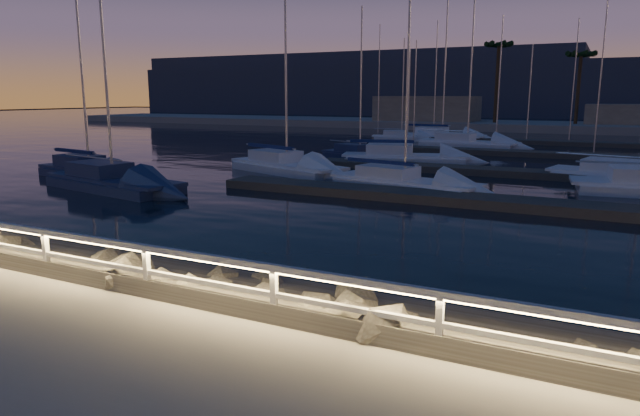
% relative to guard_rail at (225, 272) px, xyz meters
% --- Properties ---
extents(ground, '(400.00, 400.00, 0.00)m').
position_rel_guard_rail_xyz_m(ground, '(0.07, 0.00, -0.77)').
color(ground, gray).
rests_on(ground, ground).
extents(harbor_water, '(400.00, 440.00, 0.60)m').
position_rel_guard_rail_xyz_m(harbor_water, '(0.07, 31.22, -1.74)').
color(harbor_water, black).
rests_on(harbor_water, ground).
extents(guard_rail, '(44.11, 0.12, 1.06)m').
position_rel_guard_rail_xyz_m(guard_rail, '(0.00, 0.00, 0.00)').
color(guard_rail, white).
rests_on(guard_rail, ground).
extents(riprap, '(29.24, 2.84, 1.30)m').
position_rel_guard_rail_xyz_m(riprap, '(3.84, 1.20, -0.93)').
color(riprap, '#686359').
rests_on(riprap, ground).
extents(floating_docks, '(22.00, 36.00, 0.40)m').
position_rel_guard_rail_xyz_m(floating_docks, '(0.07, 32.50, -1.17)').
color(floating_docks, '#5C564C').
rests_on(floating_docks, ground).
extents(far_shore, '(160.00, 14.00, 5.20)m').
position_rel_guard_rail_xyz_m(far_shore, '(-0.06, 74.05, -0.48)').
color(far_shore, gray).
rests_on(far_shore, ground).
extents(palm_left, '(3.00, 3.00, 11.20)m').
position_rel_guard_rail_xyz_m(palm_left, '(-7.93, 72.00, 9.36)').
color(palm_left, '#4C3923').
rests_on(palm_left, ground).
extents(palm_center, '(3.00, 3.00, 9.70)m').
position_rel_guard_rail_xyz_m(palm_center, '(2.07, 73.00, 8.01)').
color(palm_center, '#4C3923').
rests_on(palm_center, ground).
extents(distant_hills, '(230.00, 37.50, 18.00)m').
position_rel_guard_rail_xyz_m(distant_hills, '(-22.06, 133.69, 3.96)').
color(distant_hills, '#333B50').
rests_on(distant_hills, ground).
extents(sailboat_a, '(7.75, 3.47, 12.84)m').
position_rel_guard_rail_xyz_m(sailboat_a, '(-20.14, 14.45, -0.92)').
color(sailboat_a, navy).
rests_on(sailboat_a, ground).
extents(sailboat_b, '(8.88, 4.01, 14.62)m').
position_rel_guard_rail_xyz_m(sailboat_b, '(-15.80, 12.04, -0.90)').
color(sailboat_b, navy).
rests_on(sailboat_b, ground).
extents(sailboat_c, '(8.06, 3.97, 13.18)m').
position_rel_guard_rail_xyz_m(sailboat_c, '(-2.91, 18.62, -0.96)').
color(sailboat_c, white).
rests_on(sailboat_c, ground).
extents(sailboat_e, '(6.55, 3.69, 10.83)m').
position_rel_guard_rail_xyz_m(sailboat_e, '(-10.17, 30.24, -0.97)').
color(sailboat_e, navy).
rests_on(sailboat_e, ground).
extents(sailboat_f, '(8.75, 5.16, 14.43)m').
position_rel_guard_rail_xyz_m(sailboat_f, '(-11.29, 21.46, -0.91)').
color(sailboat_f, white).
rests_on(sailboat_f, ground).
extents(sailboat_h, '(9.50, 4.55, 15.50)m').
position_rel_guard_rail_xyz_m(sailboat_h, '(7.60, 25.95, -0.93)').
color(sailboat_h, white).
rests_on(sailboat_h, ground).
extents(sailboat_j, '(8.87, 4.68, 14.57)m').
position_rel_guard_rail_xyz_m(sailboat_j, '(-6.47, 29.27, -0.90)').
color(sailboat_j, white).
rests_on(sailboat_j, ground).
extents(sailboat_k, '(9.15, 3.61, 15.13)m').
position_rel_guard_rail_xyz_m(sailboat_k, '(-5.41, 43.51, -0.92)').
color(sailboat_k, white).
rests_on(sailboat_k, ground).
extents(sailboat_m, '(6.28, 3.28, 10.37)m').
position_rel_guard_rail_xyz_m(sailboat_m, '(-13.29, 48.64, -0.98)').
color(sailboat_m, white).
rests_on(sailboat_m, ground).
extents(sailboat_n, '(8.77, 2.71, 14.87)m').
position_rel_guard_rail_xyz_m(sailboat_n, '(-9.68, 50.91, -0.90)').
color(sailboat_n, white).
rests_on(sailboat_n, ground).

